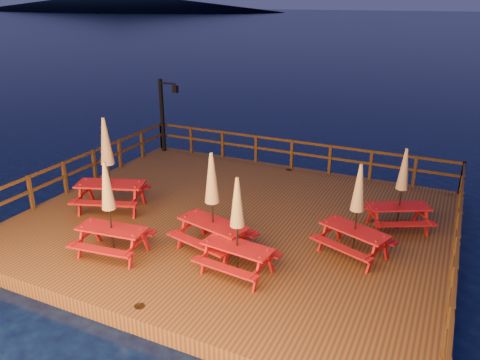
{
  "coord_description": "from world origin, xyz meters",
  "views": [
    {
      "loc": [
        5.41,
        -11.07,
        6.45
      ],
      "look_at": [
        -0.14,
        0.6,
        1.38
      ],
      "focal_mm": 35.0,
      "sensor_mm": 36.0,
      "label": 1
    }
  ],
  "objects_px": {
    "picnic_table_0": "(212,201)",
    "picnic_table_2": "(357,209)",
    "lamp_post": "(165,109)",
    "picnic_table_1": "(237,225)"
  },
  "relations": [
    {
      "from": "picnic_table_0",
      "to": "picnic_table_2",
      "type": "xyz_separation_m",
      "value": [
        3.28,
        1.28,
        -0.1
      ]
    },
    {
      "from": "lamp_post",
      "to": "picnic_table_1",
      "type": "xyz_separation_m",
      "value": [
        6.69,
        -7.11,
        -0.55
      ]
    },
    {
      "from": "picnic_table_1",
      "to": "picnic_table_2",
      "type": "height_order",
      "value": "picnic_table_2"
    },
    {
      "from": "picnic_table_0",
      "to": "picnic_table_2",
      "type": "relative_size",
      "value": 1.08
    },
    {
      "from": "picnic_table_0",
      "to": "picnic_table_1",
      "type": "bearing_deg",
      "value": -20.77
    },
    {
      "from": "picnic_table_1",
      "to": "picnic_table_0",
      "type": "bearing_deg",
      "value": 151.69
    },
    {
      "from": "picnic_table_2",
      "to": "picnic_table_1",
      "type": "bearing_deg",
      "value": -118.06
    },
    {
      "from": "picnic_table_1",
      "to": "picnic_table_2",
      "type": "relative_size",
      "value": 0.99
    },
    {
      "from": "lamp_post",
      "to": "picnic_table_1",
      "type": "relative_size",
      "value": 1.25
    },
    {
      "from": "lamp_post",
      "to": "picnic_table_2",
      "type": "bearing_deg",
      "value": -29.84
    }
  ]
}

